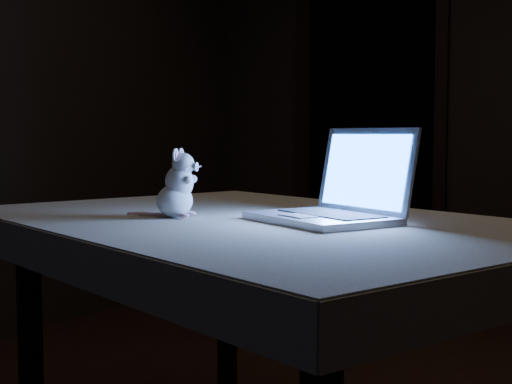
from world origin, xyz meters
The scene contains 5 objects.
doorway centered at (-1.10, 2.50, 1.06)m, with size 1.06×0.36×2.13m, color black, non-canonical shape.
table centered at (-0.24, -0.53, 0.41)m, with size 1.54×0.99×0.82m, color black, non-canonical shape.
tablecloth centered at (-0.28, -0.55, 0.78)m, with size 1.64×1.10×0.11m, color beige, non-canonical shape.
laptop centered at (-0.05, -0.52, 0.96)m, with size 0.37×0.32×0.25m, color silver, non-canonical shape.
plush_mouse centered at (-0.45, -0.62, 0.93)m, with size 0.14×0.14×0.19m, color silver, non-canonical shape.
Camera 1 is at (0.77, -2.27, 1.06)m, focal length 52.00 mm.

